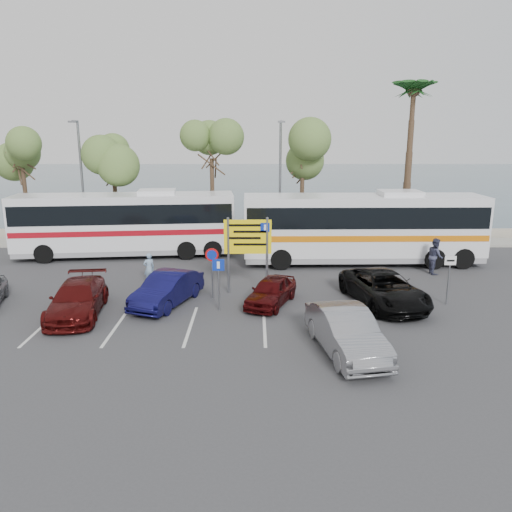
{
  "coord_description": "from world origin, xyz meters",
  "views": [
    {
      "loc": [
        1.31,
        -19.37,
        7.35
      ],
      "look_at": [
        1.38,
        3.0,
        1.84
      ],
      "focal_mm": 35.0,
      "sensor_mm": 36.0,
      "label": 1
    }
  ],
  "objects_px": {
    "street_lamp_right": "(280,177)",
    "pedestrian_near": "(149,268)",
    "pedestrian_far": "(435,256)",
    "street_lamp_left": "(81,177)",
    "coach_bus_left": "(126,226)",
    "car_red": "(271,291)",
    "direction_sign": "(248,243)",
    "car_silver_b": "(346,332)",
    "suv_black": "(384,288)",
    "coach_bus_right": "(362,230)",
    "car_blue": "(167,289)",
    "car_maroon": "(77,299)"
  },
  "relations": [
    {
      "from": "direction_sign",
      "to": "suv_black",
      "type": "height_order",
      "value": "direction_sign"
    },
    {
      "from": "car_red",
      "to": "car_blue",
      "type": "bearing_deg",
      "value": -158.05
    },
    {
      "from": "suv_black",
      "to": "pedestrian_far",
      "type": "relative_size",
      "value": 2.72
    },
    {
      "from": "street_lamp_left",
      "to": "pedestrian_far",
      "type": "height_order",
      "value": "street_lamp_left"
    },
    {
      "from": "coach_bus_right",
      "to": "pedestrian_near",
      "type": "relative_size",
      "value": 8.72
    },
    {
      "from": "coach_bus_left",
      "to": "suv_black",
      "type": "relative_size",
      "value": 2.52
    },
    {
      "from": "street_lamp_left",
      "to": "direction_sign",
      "type": "height_order",
      "value": "street_lamp_left"
    },
    {
      "from": "coach_bus_right",
      "to": "pedestrian_near",
      "type": "bearing_deg",
      "value": -161.03
    },
    {
      "from": "car_maroon",
      "to": "car_red",
      "type": "xyz_separation_m",
      "value": [
        8.04,
        1.31,
        -0.08
      ]
    },
    {
      "from": "coach_bus_left",
      "to": "car_blue",
      "type": "height_order",
      "value": "coach_bus_left"
    },
    {
      "from": "car_red",
      "to": "suv_black",
      "type": "xyz_separation_m",
      "value": [
        4.96,
        0.0,
        0.11
      ]
    },
    {
      "from": "coach_bus_left",
      "to": "pedestrian_far",
      "type": "distance_m",
      "value": 17.97
    },
    {
      "from": "coach_bus_left",
      "to": "suv_black",
      "type": "bearing_deg",
      "value": -33.69
    },
    {
      "from": "street_lamp_right",
      "to": "car_silver_b",
      "type": "bearing_deg",
      "value": -85.15
    },
    {
      "from": "coach_bus_right",
      "to": "car_blue",
      "type": "bearing_deg",
      "value": -144.34
    },
    {
      "from": "coach_bus_right",
      "to": "suv_black",
      "type": "distance_m",
      "value": 7.31
    },
    {
      "from": "street_lamp_right",
      "to": "car_red",
      "type": "distance_m",
      "value": 12.7
    },
    {
      "from": "coach_bus_right",
      "to": "car_maroon",
      "type": "height_order",
      "value": "coach_bus_right"
    },
    {
      "from": "car_blue",
      "to": "car_maroon",
      "type": "xyz_separation_m",
      "value": [
        -3.48,
        -1.31,
        -0.02
      ]
    },
    {
      "from": "street_lamp_left",
      "to": "coach_bus_left",
      "type": "height_order",
      "value": "street_lamp_left"
    },
    {
      "from": "coach_bus_left",
      "to": "car_red",
      "type": "height_order",
      "value": "coach_bus_left"
    },
    {
      "from": "street_lamp_right",
      "to": "pedestrian_near",
      "type": "height_order",
      "value": "street_lamp_right"
    },
    {
      "from": "street_lamp_right",
      "to": "pedestrian_near",
      "type": "bearing_deg",
      "value": -128.47
    },
    {
      "from": "coach_bus_left",
      "to": "pedestrian_near",
      "type": "relative_size",
      "value": 8.51
    },
    {
      "from": "suv_black",
      "to": "street_lamp_right",
      "type": "bearing_deg",
      "value": 95.84
    },
    {
      "from": "pedestrian_far",
      "to": "street_lamp_left",
      "type": "bearing_deg",
      "value": 73.95
    },
    {
      "from": "street_lamp_left",
      "to": "car_blue",
      "type": "height_order",
      "value": "street_lamp_left"
    },
    {
      "from": "car_silver_b",
      "to": "pedestrian_far",
      "type": "bearing_deg",
      "value": 46.21
    },
    {
      "from": "street_lamp_right",
      "to": "pedestrian_far",
      "type": "distance_m",
      "value": 11.25
    },
    {
      "from": "coach_bus_right",
      "to": "car_silver_b",
      "type": "distance_m",
      "value": 12.62
    },
    {
      "from": "street_lamp_left",
      "to": "pedestrian_near",
      "type": "bearing_deg",
      "value": -55.53
    },
    {
      "from": "car_red",
      "to": "pedestrian_near",
      "type": "xyz_separation_m",
      "value": [
        -6.02,
        3.24,
        0.16
      ]
    },
    {
      "from": "pedestrian_near",
      "to": "suv_black",
      "type": "bearing_deg",
      "value": 134.68
    },
    {
      "from": "car_blue",
      "to": "car_silver_b",
      "type": "bearing_deg",
      "value": -15.64
    },
    {
      "from": "direction_sign",
      "to": "car_silver_b",
      "type": "relative_size",
      "value": 0.77
    },
    {
      "from": "street_lamp_left",
      "to": "street_lamp_right",
      "type": "height_order",
      "value": "same"
    },
    {
      "from": "direction_sign",
      "to": "pedestrian_far",
      "type": "height_order",
      "value": "direction_sign"
    },
    {
      "from": "street_lamp_right",
      "to": "direction_sign",
      "type": "height_order",
      "value": "street_lamp_right"
    },
    {
      "from": "car_maroon",
      "to": "suv_black",
      "type": "height_order",
      "value": "suv_black"
    },
    {
      "from": "car_red",
      "to": "pedestrian_far",
      "type": "height_order",
      "value": "pedestrian_far"
    },
    {
      "from": "direction_sign",
      "to": "coach_bus_right",
      "type": "xyz_separation_m",
      "value": [
        6.5,
        5.49,
        -0.48
      ]
    },
    {
      "from": "car_blue",
      "to": "street_lamp_left",
      "type": "bearing_deg",
      "value": 141.96
    },
    {
      "from": "street_lamp_right",
      "to": "car_maroon",
      "type": "relative_size",
      "value": 1.66
    },
    {
      "from": "street_lamp_left",
      "to": "car_maroon",
      "type": "distance_m",
      "value": 14.45
    },
    {
      "from": "coach_bus_left",
      "to": "car_red",
      "type": "relative_size",
      "value": 3.65
    },
    {
      "from": "car_blue",
      "to": "pedestrian_near",
      "type": "xyz_separation_m",
      "value": [
        -1.46,
        3.24,
        0.06
      ]
    },
    {
      "from": "direction_sign",
      "to": "coach_bus_left",
      "type": "distance_m",
      "value": 10.49
    },
    {
      "from": "suv_black",
      "to": "pedestrian_near",
      "type": "height_order",
      "value": "pedestrian_near"
    },
    {
      "from": "street_lamp_left",
      "to": "car_red",
      "type": "distance_m",
      "value": 17.47
    },
    {
      "from": "coach_bus_left",
      "to": "suv_black",
      "type": "distance_m",
      "value": 16.27
    }
  ]
}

